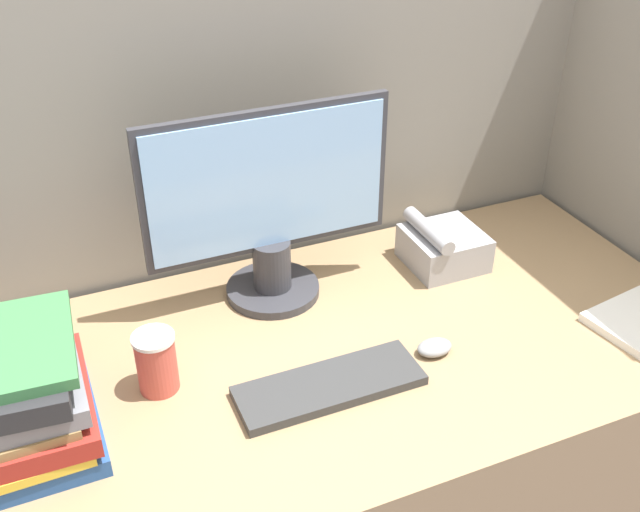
% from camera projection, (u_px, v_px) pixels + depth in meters
% --- Properties ---
extents(cubicle_panel_rear, '(1.98, 0.04, 1.55)m').
position_uv_depth(cubicle_panel_rear, '(271.00, 227.00, 1.84)').
color(cubicle_panel_rear, gray).
rests_on(cubicle_panel_rear, ground_plane).
extents(desk, '(1.58, 0.78, 0.72)m').
position_uv_depth(desk, '(340.00, 467.00, 1.73)').
color(desk, '#937551').
rests_on(desk, ground_plane).
extents(monitor, '(0.54, 0.21, 0.44)m').
position_uv_depth(monitor, '(269.00, 212.00, 1.59)').
color(monitor, '#333338').
rests_on(monitor, desk).
extents(keyboard, '(0.36, 0.12, 0.02)m').
position_uv_depth(keyboard, '(330.00, 386.00, 1.42)').
color(keyboard, '#333333').
rests_on(keyboard, desk).
extents(mouse, '(0.07, 0.05, 0.03)m').
position_uv_depth(mouse, '(434.00, 347.00, 1.51)').
color(mouse, gray).
rests_on(mouse, desk).
extents(coffee_cup, '(0.08, 0.08, 0.12)m').
position_uv_depth(coffee_cup, '(156.00, 362.00, 1.40)').
color(coffee_cup, '#BF4C3F').
rests_on(coffee_cup, desk).
extents(book_stack, '(0.24, 0.30, 0.21)m').
position_uv_depth(book_stack, '(21.00, 396.00, 1.27)').
color(book_stack, '#264C8C').
rests_on(book_stack, desk).
extents(desk_telephone, '(0.17, 0.18, 0.12)m').
position_uv_depth(desk_telephone, '(443.00, 247.00, 1.78)').
color(desk_telephone, '#99999E').
rests_on(desk_telephone, desk).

